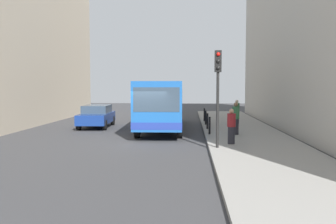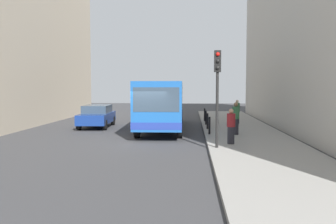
# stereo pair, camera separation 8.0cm
# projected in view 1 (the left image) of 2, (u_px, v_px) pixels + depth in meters

# --- Properties ---
(ground_plane) EXTENTS (80.00, 80.00, 0.00)m
(ground_plane) POSITION_uv_depth(u_px,v_px,m) (143.00, 141.00, 18.94)
(ground_plane) COLOR #38383A
(sidewalk) EXTENTS (4.40, 40.00, 0.15)m
(sidewalk) POSITION_uv_depth(u_px,v_px,m) (251.00, 140.00, 18.62)
(sidewalk) COLOR gray
(sidewalk) RESTS_ON ground
(bus) EXTENTS (2.76, 11.07, 3.00)m
(bus) POSITION_uv_depth(u_px,v_px,m) (162.00, 102.00, 23.81)
(bus) COLOR #19519E
(bus) RESTS_ON ground
(car_beside_bus) EXTENTS (2.01, 4.47, 1.48)m
(car_beside_bus) POSITION_uv_depth(u_px,v_px,m) (97.00, 116.00, 24.92)
(car_beside_bus) COLOR navy
(car_beside_bus) RESTS_ON ground
(traffic_light) EXTENTS (0.28, 0.33, 4.10)m
(traffic_light) POSITION_uv_depth(u_px,v_px,m) (218.00, 80.00, 15.75)
(traffic_light) COLOR black
(traffic_light) RESTS_ON sidewalk
(bollard_near) EXTENTS (0.11, 0.11, 0.95)m
(bollard_near) POSITION_uv_depth(u_px,v_px,m) (210.00, 125.00, 20.32)
(bollard_near) COLOR black
(bollard_near) RESTS_ON sidewalk
(bollard_mid) EXTENTS (0.11, 0.11, 0.95)m
(bollard_mid) POSITION_uv_depth(u_px,v_px,m) (207.00, 121.00, 22.80)
(bollard_mid) COLOR black
(bollard_mid) RESTS_ON sidewalk
(bollard_far) EXTENTS (0.11, 0.11, 0.95)m
(bollard_far) POSITION_uv_depth(u_px,v_px,m) (206.00, 118.00, 25.27)
(bollard_far) COLOR black
(bollard_far) RESTS_ON sidewalk
(bollard_farthest) EXTENTS (0.11, 0.11, 0.95)m
(bollard_farthest) POSITION_uv_depth(u_px,v_px,m) (204.00, 115.00, 27.75)
(bollard_farthest) COLOR black
(bollard_farthest) RESTS_ON sidewalk
(pedestrian_near_signal) EXTENTS (0.38, 0.38, 1.59)m
(pedestrian_near_signal) POSITION_uv_depth(u_px,v_px,m) (231.00, 126.00, 16.93)
(pedestrian_near_signal) COLOR #26262D
(pedestrian_near_signal) RESTS_ON sidewalk
(pedestrian_mid_sidewalk) EXTENTS (0.38, 0.38, 1.73)m
(pedestrian_mid_sidewalk) POSITION_uv_depth(u_px,v_px,m) (236.00, 118.00, 20.13)
(pedestrian_mid_sidewalk) COLOR #26262D
(pedestrian_mid_sidewalk) RESTS_ON sidewalk
(pedestrian_far_sidewalk) EXTENTS (0.38, 0.38, 1.64)m
(pedestrian_far_sidewalk) POSITION_uv_depth(u_px,v_px,m) (237.00, 112.00, 26.00)
(pedestrian_far_sidewalk) COLOR #26262D
(pedestrian_far_sidewalk) RESTS_ON sidewalk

